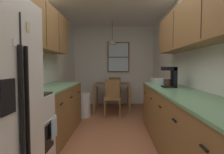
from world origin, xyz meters
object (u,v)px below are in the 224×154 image
at_px(microwave_over_range, 5,28).
at_px(dining_chair_far, 115,90).
at_px(stove_range, 18,135).
at_px(dish_rack, 159,81).
at_px(coffee_maker, 171,77).
at_px(dining_chair_near, 112,96).
at_px(dining_table, 112,87).
at_px(storage_canister, 38,85).
at_px(mug_by_coffeemaker, 165,82).
at_px(trash_bin, 84,105).
at_px(table_serving_bowl, 112,82).

bearing_deg(microwave_over_range, dining_chair_far, 73.22).
xyz_separation_m(stove_range, dish_rack, (1.97, 1.74, 0.48)).
bearing_deg(coffee_maker, dining_chair_far, 108.41).
bearing_deg(dining_chair_near, dining_table, 92.03).
xyz_separation_m(stove_range, microwave_over_range, (-0.11, 0.00, 1.19)).
relative_size(stove_range, microwave_over_range, 1.95).
height_order(dining_table, storage_canister, storage_canister).
bearing_deg(microwave_over_range, storage_canister, 79.02).
distance_m(microwave_over_range, storage_canister, 0.88).
height_order(dining_table, mug_by_coffeemaker, mug_by_coffeemaker).
distance_m(dining_chair_near, trash_bin, 0.74).
distance_m(stove_range, coffee_maker, 2.30).
xyz_separation_m(dining_table, dining_chair_near, (0.02, -0.64, -0.15)).
bearing_deg(dining_table, table_serving_bowl, -18.66).
distance_m(storage_canister, dish_rack, 2.30).
height_order(trash_bin, table_serving_bowl, table_serving_bowl).
relative_size(dining_chair_near, dish_rack, 2.65).
distance_m(dining_chair_far, coffee_maker, 3.04).
distance_m(stove_range, dining_chair_far, 3.97).
bearing_deg(microwave_over_range, trash_bin, 80.48).
relative_size(dining_table, dining_chair_near, 1.10).
height_order(microwave_over_range, mug_by_coffeemaker, microwave_over_range).
relative_size(microwave_over_range, storage_canister, 3.39).
distance_m(coffee_maker, table_serving_bowl, 2.42).
bearing_deg(coffee_maker, trash_bin, 139.79).
bearing_deg(dining_chair_near, dish_rack, -39.90).
bearing_deg(table_serving_bowl, dining_chair_near, -88.67).
distance_m(dining_table, storage_canister, 2.83).
bearing_deg(mug_by_coffeemaker, table_serving_bowl, 120.58).
bearing_deg(table_serving_bowl, storage_canister, -110.52).
relative_size(coffee_maker, table_serving_bowl, 1.77).
relative_size(dining_chair_near, mug_by_coffeemaker, 7.97).
distance_m(microwave_over_range, dish_rack, 2.80).
relative_size(microwave_over_range, mug_by_coffeemaker, 4.99).
height_order(microwave_over_range, dining_chair_near, microwave_over_range).
height_order(storage_canister, dish_rack, storage_canister).
bearing_deg(coffee_maker, dining_chair_near, 122.63).
distance_m(dining_chair_far, table_serving_bowl, 0.71).
xyz_separation_m(dining_chair_far, trash_bin, (-0.75, -1.40, -0.21)).
bearing_deg(storage_canister, stove_range, -89.43).
bearing_deg(dining_chair_far, dining_table, -96.27).
distance_m(stove_range, dining_table, 3.34).
distance_m(microwave_over_range, mug_by_coffeemaker, 2.66).
bearing_deg(coffee_maker, table_serving_bowl, 114.69).
bearing_deg(mug_by_coffeemaker, dining_chair_far, 112.05).
relative_size(dining_table, dining_chair_far, 1.10).
bearing_deg(dining_chair_near, microwave_over_range, -113.50).
height_order(dining_chair_far, table_serving_bowl, dining_chair_far).
distance_m(microwave_over_range, dining_chair_near, 3.01).
distance_m(mug_by_coffeemaker, dish_rack, 0.29).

